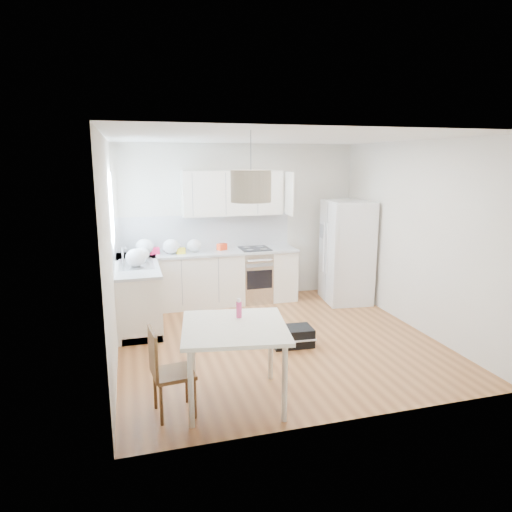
{
  "coord_description": "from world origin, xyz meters",
  "views": [
    {
      "loc": [
        -1.88,
        -5.63,
        2.43
      ],
      "look_at": [
        -0.17,
        0.4,
        1.1
      ],
      "focal_mm": 32.0,
      "sensor_mm": 36.0,
      "label": 1
    }
  ],
  "objects": [
    {
      "name": "sink",
      "position": [
        -1.8,
        1.15,
        0.92
      ],
      "size": [
        0.5,
        0.8,
        0.16
      ],
      "primitive_type": null,
      "color": "silver",
      "rests_on": "counter_left"
    },
    {
      "name": "cabinets_back",
      "position": [
        -0.6,
        1.8,
        0.44
      ],
      "size": [
        3.0,
        0.6,
        0.88
      ],
      "primitive_type": "cube",
      "color": "white",
      "rests_on": "floor"
    },
    {
      "name": "snack_orange",
      "position": [
        -0.36,
        1.86,
        0.98
      ],
      "size": [
        0.19,
        0.17,
        0.11
      ],
      "primitive_type": "cube",
      "rotation": [
        0.0,
        0.0,
        0.54
      ],
      "color": "red",
      "rests_on": "counter_back"
    },
    {
      "name": "grocery_bag_a",
      "position": [
        -1.64,
        1.81,
        1.05
      ],
      "size": [
        0.29,
        0.25,
        0.26
      ],
      "primitive_type": "ellipsoid",
      "color": "silver",
      "rests_on": "counter_back"
    },
    {
      "name": "grocery_bag_e",
      "position": [
        -1.8,
        0.99,
        1.05
      ],
      "size": [
        0.29,
        0.25,
        0.26
      ],
      "primitive_type": "ellipsoid",
      "color": "silver",
      "rests_on": "counter_left"
    },
    {
      "name": "cabinets_left",
      "position": [
        -1.8,
        1.2,
        0.44
      ],
      "size": [
        0.6,
        1.8,
        0.88
      ],
      "primitive_type": "cube",
      "color": "white",
      "rests_on": "floor"
    },
    {
      "name": "refrigerator",
      "position": [
        1.74,
        1.37,
        0.88
      ],
      "size": [
        0.94,
        0.97,
        1.75
      ],
      "primitive_type": null,
      "rotation": [
        0.0,
        0.0,
        -0.12
      ],
      "color": "white",
      "rests_on": "floor"
    },
    {
      "name": "backsplash_left",
      "position": [
        -2.09,
        1.2,
        1.21
      ],
      "size": [
        0.01,
        1.8,
        0.58
      ],
      "primitive_type": "cube",
      "color": "silver",
      "rests_on": "wall_left"
    },
    {
      "name": "backsplash_back",
      "position": [
        -0.6,
        2.09,
        1.21
      ],
      "size": [
        3.0,
        0.01,
        0.58
      ],
      "primitive_type": "cube",
      "color": "silver",
      "rests_on": "wall_back"
    },
    {
      "name": "range_oven",
      "position": [
        0.2,
        1.8,
        0.44
      ],
      "size": [
        0.5,
        0.61,
        0.88
      ],
      "primitive_type": null,
      "color": "silver",
      "rests_on": "floor"
    },
    {
      "name": "window_glassblock",
      "position": [
        -2.09,
        1.15,
        1.75
      ],
      "size": [
        0.02,
        1.0,
        1.0
      ],
      "primitive_type": "cube",
      "color": "#BFE0F9",
      "rests_on": "wall_left"
    },
    {
      "name": "pendant_lamp",
      "position": [
        -0.73,
        -1.37,
        2.18
      ],
      "size": [
        0.41,
        0.41,
        0.3
      ],
      "primitive_type": "cylinder",
      "rotation": [
        0.0,
        0.0,
        -0.05
      ],
      "color": "tan",
      "rests_on": "ceiling"
    },
    {
      "name": "upper_cabinets",
      "position": [
        -0.15,
        1.94,
        1.88
      ],
      "size": [
        1.7,
        0.32,
        0.75
      ],
      "primitive_type": "cube",
      "color": "white",
      "rests_on": "wall_back"
    },
    {
      "name": "floor",
      "position": [
        0.0,
        0.0,
        0.0
      ],
      "size": [
        4.2,
        4.2,
        0.0
      ],
      "primitive_type": "plane",
      "color": "brown",
      "rests_on": "ground"
    },
    {
      "name": "snack_red",
      "position": [
        -1.49,
        1.82,
        0.98
      ],
      "size": [
        0.17,
        0.11,
        0.11
      ],
      "primitive_type": "cube",
      "rotation": [
        0.0,
        0.0,
        0.09
      ],
      "color": "#BD173E",
      "rests_on": "counter_back"
    },
    {
      "name": "gym_bag",
      "position": [
        0.14,
        -0.27,
        0.12
      ],
      "size": [
        0.55,
        0.38,
        0.25
      ],
      "primitive_type": "cube",
      "rotation": [
        0.0,
        0.0,
        -0.06
      ],
      "color": "black",
      "rests_on": "floor"
    },
    {
      "name": "wall_left",
      "position": [
        -2.1,
        0.0,
        1.35
      ],
      "size": [
        0.0,
        4.2,
        4.2
      ],
      "primitive_type": "plane",
      "rotation": [
        1.57,
        0.0,
        1.57
      ],
      "color": "beige",
      "rests_on": "floor"
    },
    {
      "name": "dining_table",
      "position": [
        -0.92,
        -1.45,
        0.72
      ],
      "size": [
        1.18,
        1.18,
        0.81
      ],
      "rotation": [
        0.0,
        0.0,
        -0.16
      ],
      "color": "beige",
      "rests_on": "floor"
    },
    {
      "name": "ceiling",
      "position": [
        0.0,
        0.0,
        2.7
      ],
      "size": [
        4.2,
        4.2,
        0.0
      ],
      "primitive_type": "plane",
      "rotation": [
        3.14,
        0.0,
        0.0
      ],
      "color": "white",
      "rests_on": "wall_back"
    },
    {
      "name": "counter_left",
      "position": [
        -1.8,
        1.2,
        0.9
      ],
      "size": [
        0.64,
        1.82,
        0.04
      ],
      "primitive_type": "cube",
      "color": "#BBBEC1",
      "rests_on": "cabinets_left"
    },
    {
      "name": "grocery_bag_c",
      "position": [
        -0.84,
        1.82,
        1.03
      ],
      "size": [
        0.24,
        0.2,
        0.22
      ],
      "primitive_type": "ellipsoid",
      "color": "silver",
      "rests_on": "counter_back"
    },
    {
      "name": "snack_yellow",
      "position": [
        -1.08,
        1.73,
        0.97
      ],
      "size": [
        0.15,
        0.11,
        0.1
      ],
      "primitive_type": "cube",
      "rotation": [
        0.0,
        0.0,
        0.13
      ],
      "color": "yellow",
      "rests_on": "counter_back"
    },
    {
      "name": "drink_bottle",
      "position": [
        -0.82,
        -1.22,
        0.91
      ],
      "size": [
        0.08,
        0.08,
        0.2
      ],
      "primitive_type": "cylinder",
      "rotation": [
        0.0,
        0.0,
        0.36
      ],
      "color": "#E03E7D",
      "rests_on": "dining_table"
    },
    {
      "name": "counter_back",
      "position": [
        -0.6,
        1.8,
        0.9
      ],
      "size": [
        3.02,
        0.64,
        0.04
      ],
      "primitive_type": "cube",
      "color": "#BBBEC1",
      "rests_on": "cabinets_back"
    },
    {
      "name": "grocery_bag_d",
      "position": [
        -1.7,
        1.37,
        1.02
      ],
      "size": [
        0.23,
        0.19,
        0.2
      ],
      "primitive_type": "ellipsoid",
      "color": "silver",
      "rests_on": "counter_back"
    },
    {
      "name": "wall_right",
      "position": [
        2.1,
        0.0,
        1.35
      ],
      "size": [
        0.0,
        4.2,
        4.2
      ],
      "primitive_type": "plane",
      "rotation": [
        1.57,
        0.0,
        -1.57
      ],
      "color": "beige",
      "rests_on": "floor"
    },
    {
      "name": "grocery_bag_b",
      "position": [
        -1.23,
        1.76,
        1.04
      ],
      "size": [
        0.27,
        0.23,
        0.25
      ],
      "primitive_type": "ellipsoid",
      "color": "silver",
      "rests_on": "counter_back"
    },
    {
      "name": "dining_chair",
      "position": [
        -1.54,
        -1.53,
        0.44
      ],
      "size": [
        0.41,
        0.41,
        0.89
      ],
      "primitive_type": null,
      "rotation": [
        0.0,
        0.0,
        0.12
      ],
      "color": "#543519",
      "rests_on": "floor"
    },
    {
      "name": "wall_back",
      "position": [
        0.0,
        2.1,
        1.35
      ],
      "size": [
        4.2,
        0.0,
        4.2
      ],
      "primitive_type": "plane",
      "rotation": [
        1.57,
        0.0,
        0.0
      ],
      "color": "beige",
      "rests_on": "floor"
    }
  ]
}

